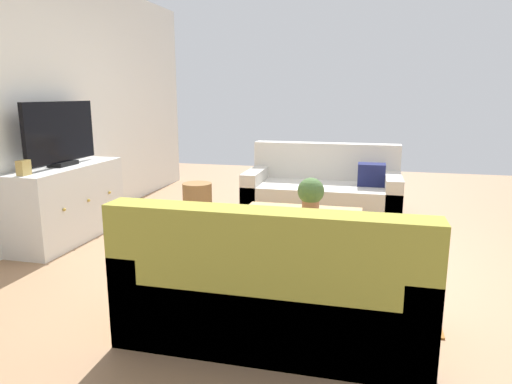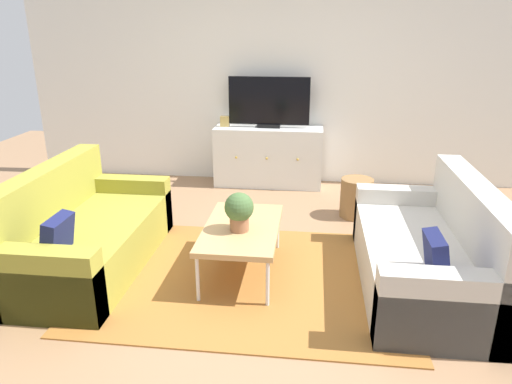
{
  "view_description": "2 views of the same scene",
  "coord_description": "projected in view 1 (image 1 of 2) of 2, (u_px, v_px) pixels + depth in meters",
  "views": [
    {
      "loc": [
        -3.92,
        -0.6,
        1.43
      ],
      "look_at": [
        0.0,
        0.36,
        0.57
      ],
      "focal_mm": 32.12,
      "sensor_mm": 36.0,
      "label": 1
    },
    {
      "loc": [
        0.47,
        -3.52,
        1.95
      ],
      "look_at": [
        0.0,
        0.36,
        0.57
      ],
      "focal_mm": 33.18,
      "sensor_mm": 36.0,
      "label": 2
    }
  ],
  "objects": [
    {
      "name": "ground_plane",
      "position": [
        295.0,
        255.0,
        4.16
      ],
      "size": [
        10.0,
        10.0,
        0.0
      ],
      "primitive_type": "plane",
      "color": "#997251"
    },
    {
      "name": "wall_back",
      "position": [
        39.0,
        102.0,
        4.47
      ],
      "size": [
        6.4,
        0.12,
        2.7
      ],
      "primitive_type": "cube",
      "color": "silver",
      "rests_on": "ground_plane"
    },
    {
      "name": "area_rug",
      "position": [
        311.0,
        255.0,
        4.12
      ],
      "size": [
        2.5,
        1.9,
        0.01
      ],
      "primitive_type": "cube",
      "color": "#9E662D",
      "rests_on": "ground_plane"
    },
    {
      "name": "couch_left_side",
      "position": [
        275.0,
        293.0,
        2.71
      ],
      "size": [
        0.89,
        1.76,
        0.85
      ],
      "color": "olive",
      "rests_on": "ground_plane"
    },
    {
      "name": "couch_right_side",
      "position": [
        323.0,
        193.0,
        5.45
      ],
      "size": [
        0.89,
        1.76,
        0.85
      ],
      "color": "beige",
      "rests_on": "ground_plane"
    },
    {
      "name": "coffee_table",
      "position": [
        301.0,
        216.0,
        4.0
      ],
      "size": [
        0.6,
        1.03,
        0.42
      ],
      "color": "tan",
      "rests_on": "ground_plane"
    },
    {
      "name": "potted_plant",
      "position": [
        311.0,
        194.0,
        3.93
      ],
      "size": [
        0.23,
        0.23,
        0.31
      ],
      "color": "#936042",
      "rests_on": "coffee_table"
    },
    {
      "name": "tv_console",
      "position": [
        68.0,
        203.0,
        4.54
      ],
      "size": [
        1.35,
        0.47,
        0.75
      ],
      "color": "silver",
      "rests_on": "ground_plane"
    },
    {
      "name": "flat_screen_tv",
      "position": [
        60.0,
        134.0,
        4.41
      ],
      "size": [
        1.0,
        0.16,
        0.62
      ],
      "color": "black",
      "rests_on": "tv_console"
    },
    {
      "name": "mantel_clock",
      "position": [
        24.0,
        168.0,
        3.93
      ],
      "size": [
        0.11,
        0.07,
        0.13
      ],
      "primitive_type": "cube",
      "color": "tan",
      "rests_on": "tv_console"
    },
    {
      "name": "wicker_basket",
      "position": [
        198.0,
        201.0,
        5.34
      ],
      "size": [
        0.34,
        0.34,
        0.42
      ],
      "primitive_type": "cylinder",
      "color": "olive",
      "rests_on": "ground_plane"
    }
  ]
}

